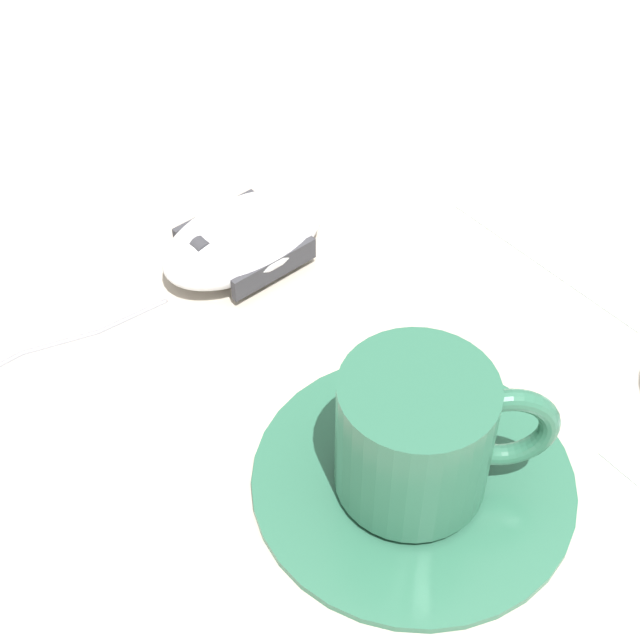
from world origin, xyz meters
TOP-DOWN VIEW (x-y plane):
  - ground_plane at (0.00, 0.00)m, footprint 3.00×3.00m
  - saucer at (-0.06, 0.09)m, footprint 0.16×0.16m
  - coffee_cup at (-0.07, 0.09)m, footprint 0.07×0.10m
  - computer_mouse at (0.12, 0.14)m, footprint 0.11×0.13m
  - napkin_spare at (0.10, -0.09)m, footprint 0.20×0.20m

SIDE VIEW (x-z plane):
  - ground_plane at x=0.00m, z-range 0.00..0.00m
  - napkin_spare at x=0.10m, z-range 0.00..0.00m
  - saucer at x=-0.06m, z-range 0.00..0.01m
  - computer_mouse at x=0.12m, z-range 0.00..0.03m
  - coffee_cup at x=-0.07m, z-range 0.01..0.08m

